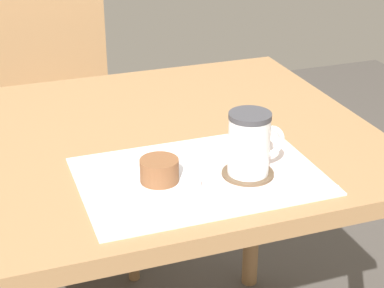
{
  "coord_description": "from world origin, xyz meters",
  "views": [
    {
      "loc": [
        -0.3,
        -1.19,
        1.32
      ],
      "look_at": [
        0.07,
        -0.17,
        0.8
      ],
      "focal_mm": 60.0,
      "sensor_mm": 36.0,
      "label": 1
    }
  ],
  "objects_px": {
    "wooden_chair": "(57,122)",
    "pastry": "(159,170)",
    "pastry_plate": "(160,184)",
    "dining_table": "(137,175)",
    "coffee_mug": "(250,143)"
  },
  "relations": [
    {
      "from": "wooden_chair",
      "to": "pastry",
      "type": "distance_m",
      "value": 1.02
    },
    {
      "from": "wooden_chair",
      "to": "pastry_plate",
      "type": "height_order",
      "value": "wooden_chair"
    },
    {
      "from": "pastry_plate",
      "to": "pastry",
      "type": "distance_m",
      "value": 0.03
    },
    {
      "from": "dining_table",
      "to": "pastry",
      "type": "relative_size",
      "value": 14.54
    },
    {
      "from": "dining_table",
      "to": "coffee_mug",
      "type": "relative_size",
      "value": 8.56
    },
    {
      "from": "wooden_chair",
      "to": "pastry_plate",
      "type": "xyz_separation_m",
      "value": [
        0.05,
        -0.98,
        0.27
      ]
    },
    {
      "from": "dining_table",
      "to": "coffee_mug",
      "type": "xyz_separation_m",
      "value": [
        0.15,
        -0.24,
        0.16
      ]
    },
    {
      "from": "dining_table",
      "to": "wooden_chair",
      "type": "distance_m",
      "value": 0.77
    },
    {
      "from": "wooden_chair",
      "to": "pastry_plate",
      "type": "bearing_deg",
      "value": 94.66
    },
    {
      "from": "pastry_plate",
      "to": "wooden_chair",
      "type": "bearing_deg",
      "value": 93.14
    },
    {
      "from": "pastry",
      "to": "coffee_mug",
      "type": "distance_m",
      "value": 0.17
    },
    {
      "from": "wooden_chair",
      "to": "coffee_mug",
      "type": "bearing_deg",
      "value": 104.27
    },
    {
      "from": "dining_table",
      "to": "wooden_chair",
      "type": "height_order",
      "value": "wooden_chair"
    },
    {
      "from": "wooden_chair",
      "to": "pastry",
      "type": "height_order",
      "value": "wooden_chair"
    },
    {
      "from": "pastry",
      "to": "coffee_mug",
      "type": "height_order",
      "value": "coffee_mug"
    }
  ]
}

